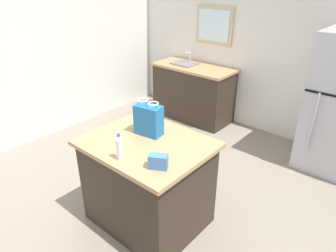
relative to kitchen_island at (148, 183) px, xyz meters
name	(u,v)px	position (x,y,z in m)	size (l,w,h in m)	color
ground	(145,215)	(-0.07, 0.00, -0.46)	(6.45, 6.45, 0.00)	gray
back_wall	(271,48)	(-0.08, 2.69, 0.85)	(4.97, 0.13, 2.61)	silver
left_wall	(9,55)	(-2.55, 0.00, 0.85)	(0.10, 5.38, 2.61)	silver
kitchen_island	(148,183)	(0.00, 0.00, 0.00)	(1.12, 0.92, 0.91)	#33281E
sink_counter	(193,92)	(-1.18, 2.32, 0.01)	(1.36, 0.63, 1.10)	#33281E
shopping_bag	(149,120)	(-0.09, 0.13, 0.60)	(0.27, 0.18, 0.34)	#236BAD
small_box	(158,161)	(0.36, -0.23, 0.51)	(0.15, 0.08, 0.12)	#4775B7
bottle	(119,148)	(0.03, -0.34, 0.56)	(0.05, 0.05, 0.24)	white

